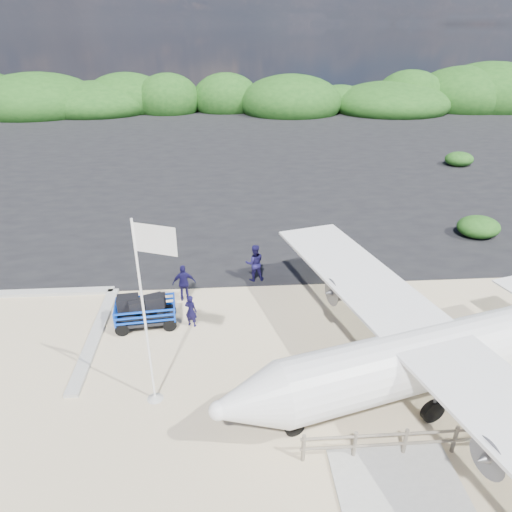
{
  "coord_description": "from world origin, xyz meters",
  "views": [
    {
      "loc": [
        1.01,
        -14.08,
        11.4
      ],
      "look_at": [
        2.34,
        5.28,
        1.52
      ],
      "focal_mm": 32.0,
      "sensor_mm": 36.0,
      "label": 1
    }
  ],
  "objects_px": {
    "crew_c": "(184,283)",
    "crew_b": "(254,263)",
    "signboard": "(310,402)",
    "crew_a": "(191,311)",
    "baggage_cart": "(147,325)",
    "aircraft_large": "(376,166)",
    "flagpole": "(155,399)"
  },
  "relations": [
    {
      "from": "signboard",
      "to": "crew_a",
      "type": "distance_m",
      "value": 6.37
    },
    {
      "from": "crew_c",
      "to": "crew_b",
      "type": "bearing_deg",
      "value": -159.97
    },
    {
      "from": "flagpole",
      "to": "aircraft_large",
      "type": "height_order",
      "value": "flagpole"
    },
    {
      "from": "flagpole",
      "to": "crew_a",
      "type": "bearing_deg",
      "value": 76.4
    },
    {
      "from": "crew_a",
      "to": "crew_b",
      "type": "relative_size",
      "value": 0.76
    },
    {
      "from": "baggage_cart",
      "to": "aircraft_large",
      "type": "relative_size",
      "value": 0.15
    },
    {
      "from": "baggage_cart",
      "to": "crew_a",
      "type": "bearing_deg",
      "value": -10.01
    },
    {
      "from": "baggage_cart",
      "to": "crew_c",
      "type": "relative_size",
      "value": 1.5
    },
    {
      "from": "signboard",
      "to": "aircraft_large",
      "type": "distance_m",
      "value": 30.24
    },
    {
      "from": "baggage_cart",
      "to": "flagpole",
      "type": "bearing_deg",
      "value": -84.35
    },
    {
      "from": "flagpole",
      "to": "crew_a",
      "type": "relative_size",
      "value": 4.51
    },
    {
      "from": "flagpole",
      "to": "crew_c",
      "type": "xyz_separation_m",
      "value": [
        0.59,
        6.25,
        0.89
      ]
    },
    {
      "from": "crew_a",
      "to": "crew_c",
      "type": "relative_size",
      "value": 0.82
    },
    {
      "from": "crew_b",
      "to": "aircraft_large",
      "type": "distance_m",
      "value": 23.31
    },
    {
      "from": "signboard",
      "to": "aircraft_large",
      "type": "xyz_separation_m",
      "value": [
        10.95,
        28.19,
        0.0
      ]
    },
    {
      "from": "baggage_cart",
      "to": "crew_c",
      "type": "distance_m",
      "value": 2.59
    },
    {
      "from": "crew_b",
      "to": "aircraft_large",
      "type": "relative_size",
      "value": 0.11
    },
    {
      "from": "crew_a",
      "to": "aircraft_large",
      "type": "height_order",
      "value": "aircraft_large"
    },
    {
      "from": "crew_a",
      "to": "crew_c",
      "type": "height_order",
      "value": "crew_c"
    },
    {
      "from": "baggage_cart",
      "to": "signboard",
      "type": "distance_m",
      "value": 7.81
    },
    {
      "from": "crew_b",
      "to": "flagpole",
      "type": "bearing_deg",
      "value": 57.95
    },
    {
      "from": "signboard",
      "to": "baggage_cart",
      "type": "bearing_deg",
      "value": 133.84
    },
    {
      "from": "crew_b",
      "to": "aircraft_large",
      "type": "xyz_separation_m",
      "value": [
        12.27,
        19.8,
        -0.96
      ]
    },
    {
      "from": "flagpole",
      "to": "crew_a",
      "type": "height_order",
      "value": "flagpole"
    },
    {
      "from": "flagpole",
      "to": "crew_c",
      "type": "bearing_deg",
      "value": 84.58
    },
    {
      "from": "crew_c",
      "to": "signboard",
      "type": "bearing_deg",
      "value": 118.58
    },
    {
      "from": "signboard",
      "to": "crew_c",
      "type": "height_order",
      "value": "crew_c"
    },
    {
      "from": "crew_c",
      "to": "aircraft_large",
      "type": "bearing_deg",
      "value": -131.85
    },
    {
      "from": "crew_b",
      "to": "aircraft_large",
      "type": "height_order",
      "value": "aircraft_large"
    },
    {
      "from": "baggage_cart",
      "to": "crew_b",
      "type": "xyz_separation_m",
      "value": [
        4.79,
        3.54,
        0.96
      ]
    },
    {
      "from": "flagpole",
      "to": "crew_b",
      "type": "xyz_separation_m",
      "value": [
        3.91,
        7.86,
        0.96
      ]
    },
    {
      "from": "flagpole",
      "to": "aircraft_large",
      "type": "xyz_separation_m",
      "value": [
        16.18,
        27.65,
        0.0
      ]
    }
  ]
}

